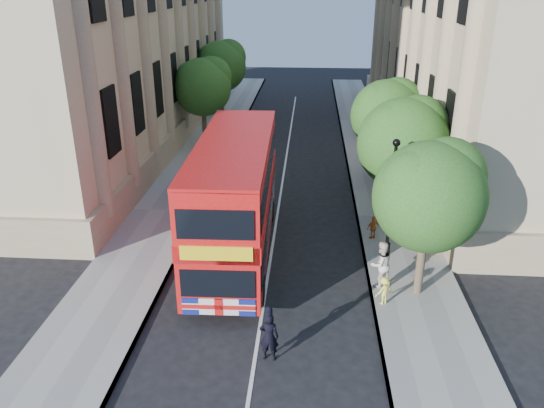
% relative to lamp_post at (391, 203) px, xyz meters
% --- Properties ---
extents(ground, '(120.00, 120.00, 0.00)m').
position_rel_lamp_post_xyz_m(ground, '(-5.00, -6.00, -2.51)').
color(ground, black).
rests_on(ground, ground).
extents(pavement_right, '(3.50, 80.00, 0.12)m').
position_rel_lamp_post_xyz_m(pavement_right, '(0.75, 4.00, -2.45)').
color(pavement_right, gray).
rests_on(pavement_right, ground).
extents(pavement_left, '(3.50, 80.00, 0.12)m').
position_rel_lamp_post_xyz_m(pavement_left, '(-10.75, 4.00, -2.45)').
color(pavement_left, gray).
rests_on(pavement_left, ground).
extents(building_right, '(12.00, 38.00, 18.00)m').
position_rel_lamp_post_xyz_m(building_right, '(8.80, 18.00, 6.49)').
color(building_right, tan).
rests_on(building_right, ground).
extents(building_left, '(12.00, 38.00, 18.00)m').
position_rel_lamp_post_xyz_m(building_left, '(-18.80, 18.00, 6.49)').
color(building_left, tan).
rests_on(building_left, ground).
extents(tree_right_near, '(4.00, 4.00, 6.08)m').
position_rel_lamp_post_xyz_m(tree_right_near, '(0.84, -2.97, 1.74)').
color(tree_right_near, '#473828').
rests_on(tree_right_near, ground).
extents(tree_right_mid, '(4.20, 4.20, 6.37)m').
position_rel_lamp_post_xyz_m(tree_right_mid, '(0.84, 3.03, 1.93)').
color(tree_right_mid, '#473828').
rests_on(tree_right_mid, ground).
extents(tree_right_far, '(4.00, 4.00, 6.15)m').
position_rel_lamp_post_xyz_m(tree_right_far, '(0.84, 9.03, 1.80)').
color(tree_right_far, '#473828').
rests_on(tree_right_far, ground).
extents(tree_left_far, '(4.00, 4.00, 6.30)m').
position_rel_lamp_post_xyz_m(tree_left_far, '(-10.96, 16.03, 1.93)').
color(tree_left_far, '#473828').
rests_on(tree_left_far, ground).
extents(tree_left_back, '(4.20, 4.20, 6.65)m').
position_rel_lamp_post_xyz_m(tree_left_back, '(-10.96, 24.03, 2.20)').
color(tree_left_back, '#473828').
rests_on(tree_left_back, ground).
extents(lamp_post, '(0.32, 0.32, 5.16)m').
position_rel_lamp_post_xyz_m(lamp_post, '(0.00, 0.00, 0.00)').
color(lamp_post, black).
rests_on(lamp_post, pavement_right).
extents(double_decker_bus, '(3.16, 10.95, 5.02)m').
position_rel_lamp_post_xyz_m(double_decker_bus, '(-6.51, -0.23, 0.27)').
color(double_decker_bus, red).
rests_on(double_decker_bus, ground).
extents(box_van, '(2.47, 5.43, 3.04)m').
position_rel_lamp_post_xyz_m(box_van, '(-7.89, 6.95, -1.02)').
color(box_van, black).
rests_on(box_van, ground).
extents(police_constable, '(0.64, 0.45, 1.68)m').
position_rel_lamp_post_xyz_m(police_constable, '(-4.55, -7.13, -1.67)').
color(police_constable, black).
rests_on(police_constable, ground).
extents(woman_pedestrian, '(1.13, 1.04, 1.88)m').
position_rel_lamp_post_xyz_m(woman_pedestrian, '(-0.60, -2.66, -1.45)').
color(woman_pedestrian, silver).
rests_on(woman_pedestrian, pavement_right).
extents(child_a, '(0.70, 0.55, 1.11)m').
position_rel_lamp_post_xyz_m(child_a, '(-0.44, 1.46, -1.84)').
color(child_a, orange).
rests_on(child_a, pavement_right).
extents(child_b, '(0.81, 0.70, 1.09)m').
position_rel_lamp_post_xyz_m(child_b, '(-0.60, -3.90, -1.85)').
color(child_b, '#F2EC52').
rests_on(child_b, pavement_right).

